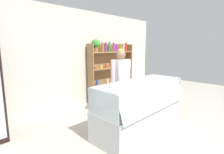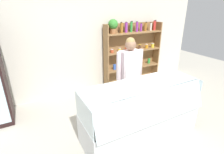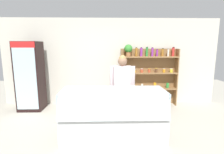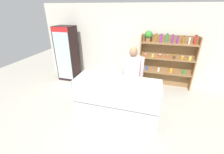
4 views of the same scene
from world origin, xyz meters
name	(u,v)px [view 1 (image 1 of 4)]	position (x,y,z in m)	size (l,w,h in m)	color
ground_plane	(139,130)	(0.00, 0.00, 0.00)	(12.00, 12.00, 0.00)	#B7B2A3
back_wall	(75,59)	(0.00, 2.24, 1.35)	(6.80, 0.10, 2.70)	beige
shelving_unit	(109,66)	(1.13, 2.02, 1.06)	(1.75, 0.29, 1.90)	olive
deli_display_case	(140,115)	(0.00, 0.00, 0.31)	(2.07, 0.81, 1.01)	silver
shop_clerk	(121,77)	(0.25, 0.74, 0.97)	(0.61, 0.25, 1.65)	#2D2D38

